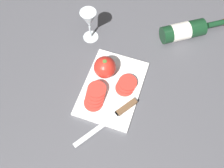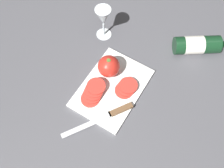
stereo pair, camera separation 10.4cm
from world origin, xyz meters
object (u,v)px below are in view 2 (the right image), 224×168
Objects in this scene: wine_bottle at (199,45)px; wine_glass at (103,18)px; whole_tomato at (109,66)px; knife at (113,113)px; tomato_slice_stack_far at (93,92)px; tomato_slice_stack_near at (126,88)px.

wine_glass is (-0.14, 0.40, 0.07)m from wine_bottle.
whole_tomato is at bearing 138.56° from wine_bottle.
wine_bottle is at bearing -165.32° from knife.
tomato_slice_stack_far is (-0.42, 0.27, -0.01)m from wine_bottle.
tomato_slice_stack_far is (0.03, 0.11, 0.01)m from knife.
tomato_slice_stack_near is (0.12, 0.01, 0.00)m from knife.
wine_bottle is 0.48m from knife.
tomato_slice_stack_near is at bearing -140.85° from knife.
whole_tomato is 0.75× the size of tomato_slice_stack_far.
whole_tomato is 0.36× the size of knife.
whole_tomato reaches higher than wine_bottle.
wine_glass is at bearing -108.71° from knife.
tomato_slice_stack_near is at bearing -49.01° from tomato_slice_stack_far.
knife is at bearing 161.06° from wine_bottle.
wine_glass is at bearing 38.15° from whole_tomato.
wine_glass is 0.41m from knife.
tomato_slice_stack_far is (-0.28, -0.13, -0.08)m from wine_glass.
tomato_slice_stack_far reaches higher than tomato_slice_stack_near.
knife is at bearing -174.48° from tomato_slice_stack_near.
wine_bottle reaches higher than tomato_slice_stack_far.
wine_glass is 1.64× the size of tomato_slice_stack_near.
tomato_slice_stack_far is at bearing 147.65° from wine_bottle.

